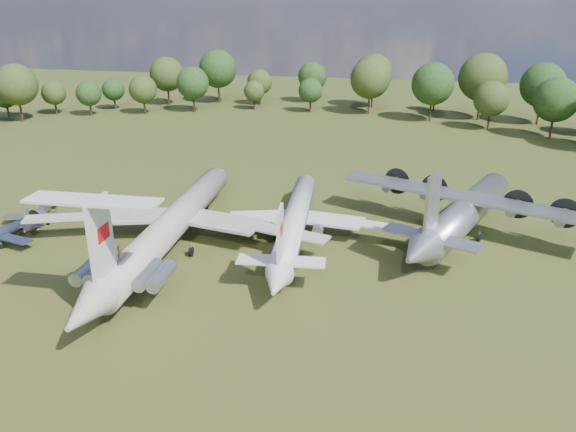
% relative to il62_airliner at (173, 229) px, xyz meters
% --- Properties ---
extents(ground, '(300.00, 300.00, 0.00)m').
position_rel_il62_airliner_xyz_m(ground, '(1.97, 3.84, -2.48)').
color(ground, '#264216').
rests_on(ground, ground).
extents(il62_airliner, '(40.86, 52.02, 4.95)m').
position_rel_il62_airliner_xyz_m(il62_airliner, '(0.00, 0.00, 0.00)').
color(il62_airliner, silver).
rests_on(il62_airliner, ground).
extents(tu104_jet, '(34.24, 43.46, 4.08)m').
position_rel_il62_airliner_xyz_m(tu104_jet, '(14.21, 5.61, -0.43)').
color(tu104_jet, silver).
rests_on(tu104_jet, ground).
extents(an12_transport, '(46.41, 48.61, 5.05)m').
position_rel_il62_airliner_xyz_m(an12_transport, '(35.37, 11.63, 0.05)').
color(an12_transport, '#9A9BA1').
rests_on(an12_transport, ground).
extents(small_prop_northwest, '(13.05, 15.22, 1.89)m').
position_rel_il62_airliner_xyz_m(small_prop_northwest, '(-20.96, 3.20, -1.53)').
color(small_prop_northwest, '#93969B').
rests_on(small_prop_northwest, ground).
extents(person_on_il62, '(0.67, 0.49, 1.67)m').
position_rel_il62_airliner_xyz_m(person_on_il62, '(0.57, -13.85, 3.31)').
color(person_on_il62, '#986C4D').
rests_on(person_on_il62, il62_airliner).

